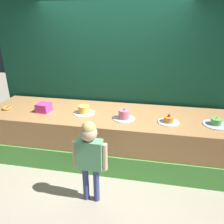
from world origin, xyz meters
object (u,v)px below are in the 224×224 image
(cake_far_left, at_px, (84,110))
(cake_far_right, at_px, (216,123))
(pink_box, at_px, (44,107))
(cake_center_right, at_px, (169,120))
(child_figure, at_px, (90,152))
(cake_center_left, at_px, (124,115))
(donut, at_px, (7,108))

(cake_far_left, xyz_separation_m, cake_far_right, (2.00, -0.06, -0.02))
(pink_box, xyz_separation_m, cake_far_right, (2.67, -0.00, -0.04))
(cake_center_right, bearing_deg, child_figure, -137.83)
(child_figure, distance_m, pink_box, 1.39)
(cake_far_left, relative_size, cake_center_left, 1.02)
(donut, distance_m, cake_center_left, 2.00)
(cake_far_right, bearing_deg, cake_center_left, -178.39)
(cake_center_left, relative_size, cake_center_right, 1.05)
(child_figure, relative_size, cake_far_right, 3.18)
(cake_far_left, bearing_deg, cake_far_right, -1.62)
(cake_center_right, bearing_deg, pink_box, 178.71)
(child_figure, bearing_deg, cake_far_right, 29.33)
(child_figure, xyz_separation_m, cake_far_left, (-0.37, 0.97, 0.13))
(cake_center_left, xyz_separation_m, cake_center_right, (0.67, -0.01, -0.02))
(cake_center_left, xyz_separation_m, cake_far_right, (1.33, 0.04, -0.02))
(child_figure, xyz_separation_m, donut, (-1.70, 0.89, 0.10))
(pink_box, height_order, cake_center_right, pink_box)
(child_figure, distance_m, cake_center_right, 1.30)
(cake_center_left, distance_m, cake_far_right, 1.33)
(pink_box, relative_size, donut, 1.37)
(child_figure, distance_m, cake_far_left, 1.05)
(pink_box, bearing_deg, cake_center_right, -1.29)
(child_figure, relative_size, cake_far_left, 3.34)
(pink_box, xyz_separation_m, cake_center_right, (2.00, -0.04, -0.03))
(cake_far_left, bearing_deg, cake_center_right, -4.30)
(cake_center_right, bearing_deg, donut, 179.70)
(cake_far_left, relative_size, cake_far_right, 0.95)
(cake_far_right, bearing_deg, donut, -179.49)
(donut, height_order, cake_center_left, cake_center_left)
(donut, height_order, cake_far_left, cake_far_left)
(pink_box, bearing_deg, donut, -177.34)
(child_figure, height_order, donut, child_figure)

